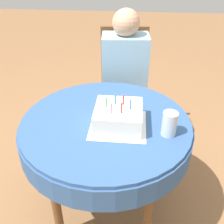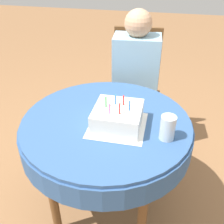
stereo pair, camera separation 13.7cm
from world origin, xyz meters
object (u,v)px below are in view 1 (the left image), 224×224
(person, at_px, (125,73))
(birthday_cake, at_px, (118,116))
(chair, at_px, (124,87))
(drinking_glass, at_px, (169,124))

(person, bearing_deg, birthday_cake, -94.35)
(chair, distance_m, birthday_cake, 0.86)
(person, relative_size, drinking_glass, 9.13)
(drinking_glass, bearing_deg, person, 108.59)
(chair, bearing_deg, birthday_cake, -93.81)
(chair, height_order, person, person)
(person, height_order, drinking_glass, person)
(chair, distance_m, person, 0.21)
(chair, xyz_separation_m, drinking_glass, (0.27, -0.87, 0.27))
(chair, relative_size, birthday_cake, 4.06)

